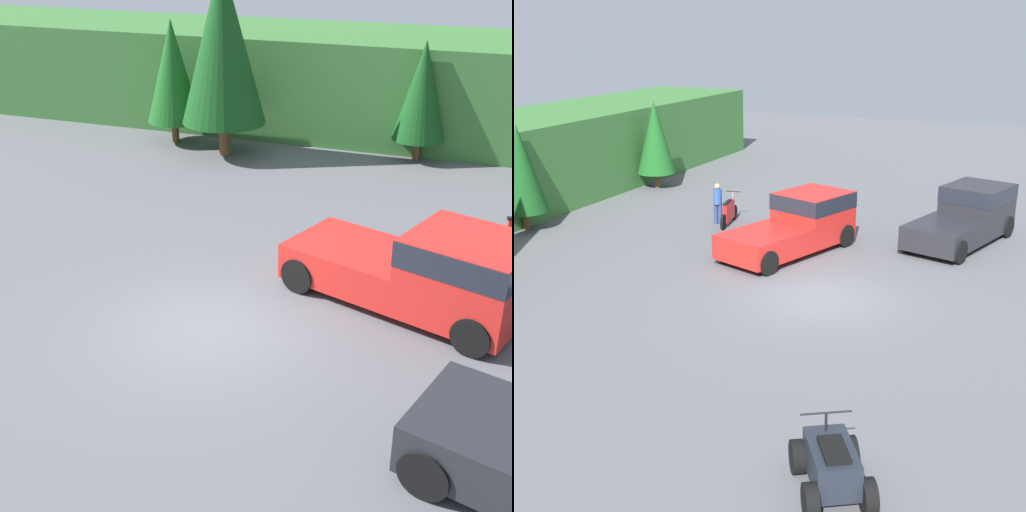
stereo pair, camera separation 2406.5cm
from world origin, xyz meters
TOP-DOWN VIEW (x-y plane):
  - ground_plane at (0.00, 0.00)m, footprint 80.00×80.00m
  - hillside_backdrop at (0.00, 16.00)m, footprint 44.00×6.00m
  - tree_left at (-6.56, 11.85)m, footprint 1.97×1.97m
  - tree_mid_left at (-4.23, 11.02)m, footprint 2.90×2.90m
  - tree_mid_right at (2.23, 12.80)m, footprint 1.79×1.79m
  - pickup_truck_red at (4.06, 2.22)m, footprint 5.56×3.65m

SIDE VIEW (x-z plane):
  - ground_plane at x=0.00m, z-range 0.00..0.00m
  - pickup_truck_red at x=4.06m, z-range 0.04..1.99m
  - hillside_backdrop at x=0.00m, z-range 0.00..3.70m
  - tree_mid_right at x=2.23m, z-range 0.36..4.43m
  - tree_left at x=-6.56m, z-range 0.39..4.86m
  - tree_mid_left at x=-4.23m, z-range 0.58..7.16m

